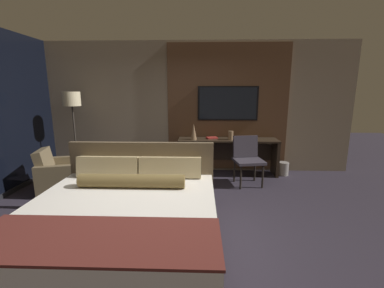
% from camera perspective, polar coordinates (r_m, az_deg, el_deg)
% --- Properties ---
extents(ground_plane, '(16.00, 16.00, 0.00)m').
position_cam_1_polar(ground_plane, '(3.55, -4.03, -18.27)').
color(ground_plane, '#28232D').
extents(wall_back_tv_panel, '(7.20, 0.09, 2.80)m').
position_cam_1_polar(wall_back_tv_panel, '(5.66, -0.12, 8.02)').
color(wall_back_tv_panel, gray).
rests_on(wall_back_tv_panel, ground_plane).
extents(bed, '(2.06, 2.09, 1.06)m').
position_cam_1_polar(bed, '(3.08, -14.90, -16.45)').
color(bed, '#33281E').
rests_on(bed, ground_plane).
extents(desk, '(2.09, 0.50, 0.77)m').
position_cam_1_polar(desk, '(5.55, 7.88, -1.25)').
color(desk, '#2D2319').
rests_on(desk, ground_plane).
extents(tv, '(1.29, 0.04, 0.72)m').
position_cam_1_polar(tv, '(5.61, 7.96, 8.95)').
color(tv, black).
extents(desk_chair, '(0.60, 0.59, 0.92)m').
position_cam_1_polar(desk_chair, '(5.03, 12.15, -2.51)').
color(desk_chair, '#38333D').
rests_on(desk_chair, ground_plane).
extents(armchair_by_window, '(0.87, 0.90, 0.78)m').
position_cam_1_polar(armchair_by_window, '(5.21, -27.08, -6.38)').
color(armchair_by_window, brown).
rests_on(armchair_by_window, ground_plane).
extents(floor_lamp, '(0.34, 0.34, 1.75)m').
position_cam_1_polar(floor_lamp, '(5.70, -25.08, 7.67)').
color(floor_lamp, '#282623').
rests_on(floor_lamp, ground_plane).
extents(vase_tall, '(0.13, 0.13, 0.33)m').
position_cam_1_polar(vase_tall, '(5.34, 0.38, 2.77)').
color(vase_tall, '#846647').
rests_on(vase_tall, desk).
extents(vase_short, '(0.11, 0.11, 0.18)m').
position_cam_1_polar(vase_short, '(5.38, 8.59, 1.91)').
color(vase_short, '#846647').
rests_on(vase_short, desk).
extents(book, '(0.26, 0.22, 0.03)m').
position_cam_1_polar(book, '(5.49, 4.43, 1.40)').
color(book, maroon).
rests_on(book, desk).
extents(waste_bin, '(0.22, 0.22, 0.28)m').
position_cam_1_polar(waste_bin, '(5.83, 19.61, -5.18)').
color(waste_bin, gray).
rests_on(waste_bin, ground_plane).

